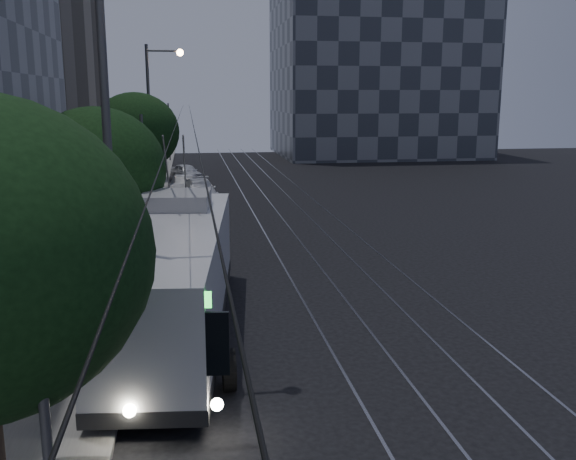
% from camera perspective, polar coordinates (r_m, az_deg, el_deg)
% --- Properties ---
extents(ground, '(120.00, 120.00, 0.00)m').
position_cam_1_polar(ground, '(19.46, 1.75, -8.51)').
color(ground, black).
rests_on(ground, ground).
extents(sidewalk, '(5.00, 90.00, 0.15)m').
position_cam_1_polar(sidewalk, '(38.74, -14.78, 1.52)').
color(sidewalk, gray).
rests_on(sidewalk, ground).
extents(tram_rails, '(4.52, 90.00, 0.02)m').
position_cam_1_polar(tram_rails, '(38.98, 0.00, 1.88)').
color(tram_rails, '#95959D').
rests_on(tram_rails, ground).
extents(overhead_wires, '(2.23, 90.00, 6.00)m').
position_cam_1_polar(overhead_wires, '(38.11, -11.25, 6.67)').
color(overhead_wires, black).
rests_on(overhead_wires, ground).
extents(building_distant_right, '(22.00, 18.00, 24.00)m').
position_cam_1_polar(building_distant_right, '(76.18, 7.82, 15.71)').
color(building_distant_right, '#353B44').
rests_on(building_distant_right, ground).
extents(trolleybus, '(3.80, 12.46, 5.63)m').
position_cam_1_polar(trolleybus, '(18.73, -9.86, -4.01)').
color(trolleybus, '#B8B8BA').
rests_on(trolleybus, ground).
extents(pickup_silver, '(3.26, 6.41, 1.74)m').
position_cam_1_polar(pickup_silver, '(31.17, -9.17, 0.80)').
color(pickup_silver, '#B4B8BC').
rests_on(pickup_silver, ground).
extents(car_white_a, '(1.87, 3.76, 1.23)m').
position_cam_1_polar(car_white_a, '(32.52, -9.30, 0.80)').
color(car_white_a, silver).
rests_on(car_white_a, ground).
extents(car_white_b, '(2.40, 4.99, 1.40)m').
position_cam_1_polar(car_white_b, '(42.37, -7.81, 3.52)').
color(car_white_b, silver).
rests_on(car_white_b, ground).
extents(car_white_c, '(2.22, 4.20, 1.31)m').
position_cam_1_polar(car_white_c, '(45.25, -9.28, 3.95)').
color(car_white_c, '#B9BABE').
rests_on(car_white_c, ground).
extents(car_white_d, '(2.93, 4.10, 1.30)m').
position_cam_1_polar(car_white_d, '(53.16, -9.02, 5.11)').
color(car_white_d, silver).
rests_on(car_white_d, ground).
extents(tree_1, '(4.71, 4.71, 6.43)m').
position_cam_1_polar(tree_1, '(22.92, -16.66, 5.17)').
color(tree_1, '#30231A').
rests_on(tree_1, ground).
extents(tree_2, '(4.01, 4.01, 6.21)m').
position_cam_1_polar(tree_2, '(26.28, -16.63, 6.14)').
color(tree_2, '#30231A').
rests_on(tree_2, ground).
extents(tree_3, '(5.24, 5.24, 6.98)m').
position_cam_1_polar(tree_3, '(40.11, -13.40, 8.47)').
color(tree_3, '#30231A').
rests_on(tree_3, ground).
extents(tree_4, '(4.26, 4.26, 5.97)m').
position_cam_1_polar(tree_4, '(45.40, -13.50, 8.10)').
color(tree_4, '#30231A').
rests_on(tree_4, ground).
extents(tree_5, '(3.99, 3.99, 6.14)m').
position_cam_1_polar(tree_5, '(52.80, -12.88, 8.91)').
color(tree_5, '#30231A').
rests_on(tree_5, ground).
extents(streetlamp_near, '(2.55, 0.44, 10.60)m').
position_cam_1_polar(streetlamp_near, '(15.29, -14.29, 9.90)').
color(streetlamp_near, '#4F4F51').
rests_on(streetlamp_near, ground).
extents(streetlamp_far, '(2.41, 0.44, 9.93)m').
position_cam_1_polar(streetlamp_far, '(42.73, -11.70, 10.58)').
color(streetlamp_far, '#4F4F51').
rests_on(streetlamp_far, ground).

